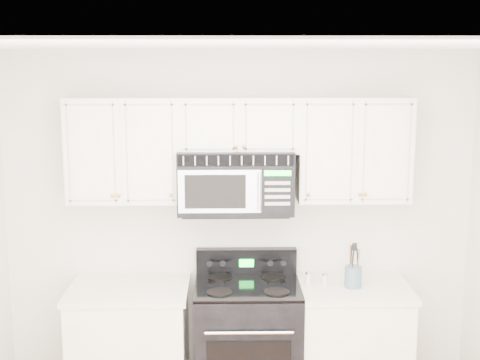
{
  "coord_description": "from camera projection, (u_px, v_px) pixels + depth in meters",
  "views": [
    {
      "loc": [
        -0.09,
        -3.15,
        2.56
      ],
      "look_at": [
        0.0,
        1.3,
        1.73
      ],
      "focal_mm": 50.0,
      "sensor_mm": 36.0,
      "label": 1
    }
  ],
  "objects": [
    {
      "name": "base_cabinet_left",
      "position": [
        131.0,
        351.0,
        4.89
      ],
      "size": [
        0.86,
        0.65,
        0.92
      ],
      "color": "white",
      "rests_on": "ground"
    },
    {
      "name": "utensil_crock",
      "position": [
        353.0,
        276.0,
        4.78
      ],
      "size": [
        0.12,
        0.12,
        0.33
      ],
      "color": "slate",
      "rests_on": "base_cabinet_right"
    },
    {
      "name": "base_cabinet_right",
      "position": [
        348.0,
        349.0,
        4.92
      ],
      "size": [
        0.86,
        0.65,
        0.92
      ],
      "color": "white",
      "rests_on": "ground"
    },
    {
      "name": "room",
      "position": [
        245.0,
        312.0,
        3.33
      ],
      "size": [
        3.51,
        3.51,
        2.61
      ],
      "color": "#92593D",
      "rests_on": "ground"
    },
    {
      "name": "shaker_salt",
      "position": [
        308.0,
        278.0,
        4.84
      ],
      "size": [
        0.04,
        0.04,
        0.1
      ],
      "color": "silver",
      "rests_on": "base_cabinet_right"
    },
    {
      "name": "microwave",
      "position": [
        236.0,
        181.0,
        4.77
      ],
      "size": [
        0.81,
        0.46,
        0.45
      ],
      "color": "black",
      "rests_on": "ground"
    },
    {
      "name": "shaker_pepper",
      "position": [
        325.0,
        279.0,
        4.82
      ],
      "size": [
        0.04,
        0.04,
        0.09
      ],
      "color": "silver",
      "rests_on": "base_cabinet_right"
    },
    {
      "name": "upper_cabinets",
      "position": [
        239.0,
        144.0,
        4.77
      ],
      "size": [
        2.44,
        0.37,
        0.75
      ],
      "color": "white",
      "rests_on": "ground"
    },
    {
      "name": "range",
      "position": [
        247.0,
        343.0,
        4.89
      ],
      "size": [
        0.76,
        0.69,
        1.12
      ],
      "color": "black",
      "rests_on": "ground"
    }
  ]
}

